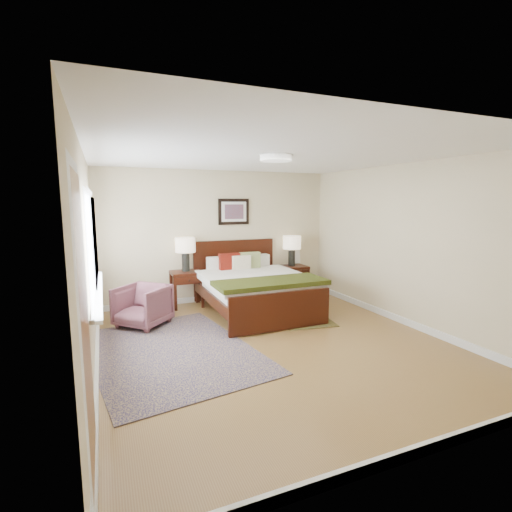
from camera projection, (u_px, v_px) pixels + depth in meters
name	position (u px, v px, depth m)	size (l,w,h in m)	color
floor	(274.00, 343.00, 5.06)	(5.00, 5.00, 0.00)	brown
back_wall	(219.00, 236.00, 7.16)	(4.50, 0.04, 2.50)	beige
front_wall	(429.00, 297.00, 2.59)	(4.50, 0.04, 2.50)	beige
left_wall	(88.00, 263.00, 4.02)	(0.04, 5.00, 2.50)	beige
right_wall	(406.00, 245.00, 5.73)	(0.04, 5.00, 2.50)	beige
ceiling	(276.00, 155.00, 4.69)	(4.50, 5.00, 0.02)	white
window	(94.00, 245.00, 4.66)	(0.11, 2.72, 1.32)	silver
door	(85.00, 330.00, 2.45)	(0.06, 1.00, 2.18)	silver
ceil_fixture	(276.00, 158.00, 4.70)	(0.44, 0.44, 0.08)	white
bed	(254.00, 282.00, 6.41)	(1.76, 2.13, 1.15)	#381408
wall_art	(234.00, 212.00, 7.17)	(0.62, 0.05, 0.50)	black
nightstand_left	(186.00, 278.00, 6.76)	(0.55, 0.49, 0.65)	#381408
nightstand_right	(292.00, 277.00, 7.62)	(0.61, 0.46, 0.61)	#381408
lamp_left	(185.00, 248.00, 6.70)	(0.36, 0.36, 0.61)	black
lamp_right	(292.00, 245.00, 7.53)	(0.36, 0.36, 0.61)	black
armchair	(143.00, 306.00, 5.71)	(0.68, 0.70, 0.64)	brown
rug_persian	(171.00, 351.00, 4.77)	(1.90, 2.68, 0.01)	#0C0B3B
rug_navy	(301.00, 317.00, 6.20)	(0.81, 1.21, 0.01)	black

